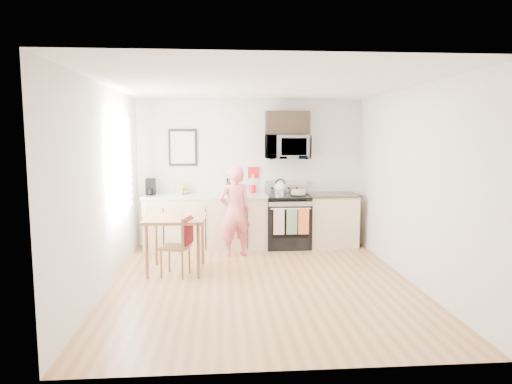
{
  "coord_description": "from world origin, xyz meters",
  "views": [
    {
      "loc": [
        -0.53,
        -5.87,
        1.95
      ],
      "look_at": [
        -0.0,
        1.0,
        1.1
      ],
      "focal_mm": 32.0,
      "sensor_mm": 36.0,
      "label": 1
    }
  ],
  "objects": [
    {
      "name": "cake",
      "position": [
        0.81,
        1.94,
        0.97
      ],
      "size": [
        0.3,
        0.3,
        0.1
      ],
      "color": "black",
      "rests_on": "range"
    },
    {
      "name": "bread_bag",
      "position": [
        -0.29,
        1.78,
        1.0
      ],
      "size": [
        0.34,
        0.21,
        0.12
      ],
      "primitive_type": "cube",
      "rotation": [
        0.0,
        0.0,
        0.21
      ],
      "color": "#D9B172",
      "rests_on": "countertop_left"
    },
    {
      "name": "wall_trivet",
      "position": [
        0.05,
        2.28,
        1.3
      ],
      "size": [
        0.2,
        0.02,
        0.2
      ],
      "primitive_type": "cube",
      "color": "red",
      "rests_on": "back_wall"
    },
    {
      "name": "front_wall",
      "position": [
        0.0,
        -2.3,
        1.3
      ],
      "size": [
        4.0,
        0.04,
        2.6
      ],
      "primitive_type": "cube",
      "color": "silver",
      "rests_on": "floor"
    },
    {
      "name": "left_wall",
      "position": [
        -2.0,
        0.0,
        1.3
      ],
      "size": [
        0.04,
        4.6,
        2.6
      ],
      "primitive_type": "cube",
      "color": "silver",
      "rests_on": "floor"
    },
    {
      "name": "microwave",
      "position": [
        0.63,
        2.08,
        1.76
      ],
      "size": [
        0.76,
        0.51,
        0.42
      ],
      "primitive_type": "imported",
      "color": "#ADADB2",
      "rests_on": "back_wall"
    },
    {
      "name": "back_wall",
      "position": [
        0.0,
        2.3,
        1.3
      ],
      "size": [
        4.0,
        0.04,
        2.6
      ],
      "primitive_type": "cube",
      "color": "silver",
      "rests_on": "floor"
    },
    {
      "name": "wall_art",
      "position": [
        -1.2,
        2.28,
        1.75
      ],
      "size": [
        0.5,
        0.04,
        0.65
      ],
      "color": "black",
      "rests_on": "back_wall"
    },
    {
      "name": "ceiling",
      "position": [
        0.0,
        0.0,
        2.6
      ],
      "size": [
        4.0,
        4.6,
        0.04
      ],
      "primitive_type": "cube",
      "color": "white",
      "rests_on": "back_wall"
    },
    {
      "name": "person",
      "position": [
        -0.32,
        1.45,
        0.73
      ],
      "size": [
        0.62,
        0.51,
        1.47
      ],
      "primitive_type": "imported",
      "rotation": [
        0.0,
        0.0,
        3.47
      ],
      "color": "#D23945",
      "rests_on": "floor"
    },
    {
      "name": "milk_carton",
      "position": [
        -1.26,
        2.06,
        1.07
      ],
      "size": [
        0.12,
        0.12,
        0.25
      ],
      "primitive_type": "cube",
      "rotation": [
        0.0,
        0.0,
        0.31
      ],
      "color": "tan",
      "rests_on": "countertop_left"
    },
    {
      "name": "chair",
      "position": [
        -1.06,
        0.39,
        0.55
      ],
      "size": [
        0.47,
        0.44,
        0.85
      ],
      "rotation": [
        0.0,
        0.0,
        -0.26
      ],
      "color": "brown",
      "rests_on": "floor"
    },
    {
      "name": "countertop_left",
      "position": [
        -0.8,
        2.0,
        0.92
      ],
      "size": [
        2.14,
        0.64,
        0.04
      ],
      "primitive_type": "cube",
      "color": "beige",
      "rests_on": "cabinet_left"
    },
    {
      "name": "fruit_bowl",
      "position": [
        -1.2,
        2.18,
        0.98
      ],
      "size": [
        0.31,
        0.31,
        0.11
      ],
      "color": "white",
      "rests_on": "countertop_left"
    },
    {
      "name": "pot",
      "position": [
        0.45,
        1.75,
        0.97
      ],
      "size": [
        0.18,
        0.28,
        0.09
      ],
      "rotation": [
        0.0,
        0.0,
        -0.42
      ],
      "color": "#ADADB2",
      "rests_on": "range"
    },
    {
      "name": "cabinet_left",
      "position": [
        -0.8,
        2.0,
        0.45
      ],
      "size": [
        2.1,
        0.6,
        0.9
      ],
      "primitive_type": "cube",
      "color": "#D7BE8A",
      "rests_on": "floor"
    },
    {
      "name": "kettle",
      "position": [
        0.53,
        2.18,
        1.04
      ],
      "size": [
        0.21,
        0.21,
        0.27
      ],
      "color": "white",
      "rests_on": "range"
    },
    {
      "name": "dining_table",
      "position": [
        -1.19,
        0.63,
        0.71
      ],
      "size": [
        0.85,
        0.85,
        0.8
      ],
      "rotation": [
        0.0,
        0.0,
        -0.04
      ],
      "color": "brown",
      "rests_on": "floor"
    },
    {
      "name": "window",
      "position": [
        -1.96,
        0.8,
        1.55
      ],
      "size": [
        0.06,
        1.4,
        1.5
      ],
      "color": "silver",
      "rests_on": "left_wall"
    },
    {
      "name": "utensil_crock",
      "position": [
        0.03,
        2.22,
        1.08
      ],
      "size": [
        0.11,
        0.11,
        0.34
      ],
      "color": "red",
      "rests_on": "countertop_left"
    },
    {
      "name": "range",
      "position": [
        0.63,
        1.98,
        0.44
      ],
      "size": [
        0.76,
        0.7,
        1.16
      ],
      "color": "black",
      "rests_on": "floor"
    },
    {
      "name": "cabinet_right",
      "position": [
        1.43,
        2.0,
        0.45
      ],
      "size": [
        0.84,
        0.6,
        0.9
      ],
      "primitive_type": "cube",
      "color": "#D7BE8A",
      "rests_on": "floor"
    },
    {
      "name": "upper_cabinet",
      "position": [
        0.63,
        2.12,
        2.18
      ],
      "size": [
        0.76,
        0.35,
        0.4
      ],
      "primitive_type": "cube",
      "color": "black",
      "rests_on": "back_wall"
    },
    {
      "name": "floor",
      "position": [
        0.0,
        0.0,
        0.0
      ],
      "size": [
        4.6,
        4.6,
        0.0
      ],
      "primitive_type": "plane",
      "color": "olive",
      "rests_on": "ground"
    },
    {
      "name": "countertop_right",
      "position": [
        1.43,
        2.0,
        0.92
      ],
      "size": [
        0.88,
        0.64,
        0.04
      ],
      "primitive_type": "cube",
      "color": "black",
      "rests_on": "cabinet_right"
    },
    {
      "name": "coffee_maker",
      "position": [
        -1.75,
        2.06,
        1.07
      ],
      "size": [
        0.17,
        0.24,
        0.28
      ],
      "rotation": [
        0.0,
        0.0,
        0.04
      ],
      "color": "black",
      "rests_on": "countertop_left"
    },
    {
      "name": "knife_block",
      "position": [
        -0.42,
        2.09,
        1.04
      ],
      "size": [
        0.11,
        0.14,
        0.2
      ],
      "primitive_type": "cube",
      "rotation": [
        0.0,
        0.0,
        0.22
      ],
      "color": "brown",
      "rests_on": "countertop_left"
    },
    {
      "name": "right_wall",
      "position": [
        2.0,
        0.0,
        1.3
      ],
      "size": [
        0.04,
        4.6,
        2.6
      ],
      "primitive_type": "cube",
      "color": "silver",
      "rests_on": "floor"
    }
  ]
}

